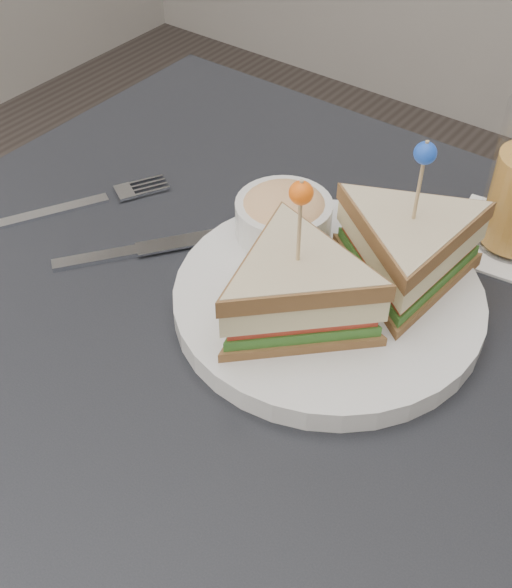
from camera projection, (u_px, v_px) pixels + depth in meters
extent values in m
cube|color=black|center=(240.00, 349.00, 0.66)|extent=(0.80, 0.80, 0.03)
cylinder|color=black|center=(207.00, 287.00, 1.27)|extent=(0.04, 0.04, 0.72)
cylinder|color=white|center=(328.00, 301.00, 0.67)|extent=(0.34, 0.34, 0.02)
cylinder|color=white|center=(329.00, 293.00, 0.66)|extent=(0.34, 0.34, 0.01)
cylinder|color=tan|center=(299.00, 228.00, 0.56)|extent=(0.00, 0.00, 0.09)
sphere|color=#EE5B0F|center=(301.00, 193.00, 0.54)|extent=(0.02, 0.02, 0.02)
cylinder|color=tan|center=(419.00, 188.00, 0.60)|extent=(0.00, 0.00, 0.09)
sphere|color=blue|center=(425.00, 153.00, 0.58)|extent=(0.02, 0.02, 0.02)
cylinder|color=white|center=(284.00, 220.00, 0.71)|extent=(0.11, 0.11, 0.04)
ellipsoid|color=#E0B772|center=(284.00, 208.00, 0.70)|extent=(0.10, 0.10, 0.04)
cube|color=white|center=(50.00, 212.00, 0.78)|extent=(0.07, 0.12, 0.00)
cube|color=white|center=(125.00, 192.00, 0.80)|extent=(0.03, 0.03, 0.00)
cube|color=silver|center=(99.00, 258.00, 0.72)|extent=(0.07, 0.08, 0.01)
cube|color=silver|center=(191.00, 240.00, 0.74)|extent=(0.08, 0.10, 0.00)
cylinder|color=silver|center=(243.00, 231.00, 0.75)|extent=(0.03, 0.03, 0.00)
cube|color=white|center=(511.00, 242.00, 0.74)|extent=(0.13, 0.13, 0.00)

